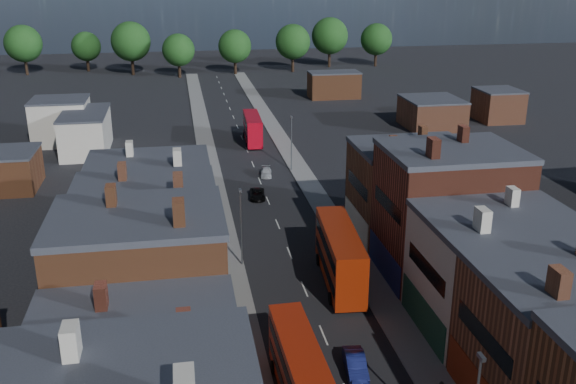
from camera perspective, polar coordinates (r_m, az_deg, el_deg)
name	(u,v)px	position (r m, az deg, el deg)	size (l,w,h in m)	color
pavement_west	(216,198)	(83.33, -6.42, -0.53)	(3.00, 200.00, 0.12)	gray
pavement_east	(314,192)	(84.98, 2.35, -0.01)	(3.00, 200.00, 0.12)	gray
lamp_post_2	(241,222)	(63.14, -4.20, -2.68)	(0.25, 0.70, 8.12)	slate
lamp_post_3	(291,139)	(92.72, 0.31, 4.70)	(0.25, 0.70, 8.12)	slate
bus_0	(299,369)	(45.43, 1.02, -15.48)	(2.91, 10.77, 4.63)	#AB2109
bus_1	(340,255)	(60.50, 4.63, -5.58)	(3.88, 12.68, 5.40)	#A22409
bus_2	(253,128)	(108.42, -3.16, 5.68)	(3.05, 10.87, 4.66)	#B30717
car_1	(355,364)	(49.32, 6.02, -14.99)	(1.46, 4.18, 1.38)	navy
car_2	(257,194)	(82.77, -2.73, -0.19)	(1.90, 4.12, 1.15)	black
car_3	(266,172)	(91.52, -1.96, 1.76)	(1.50, 3.69, 1.07)	silver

